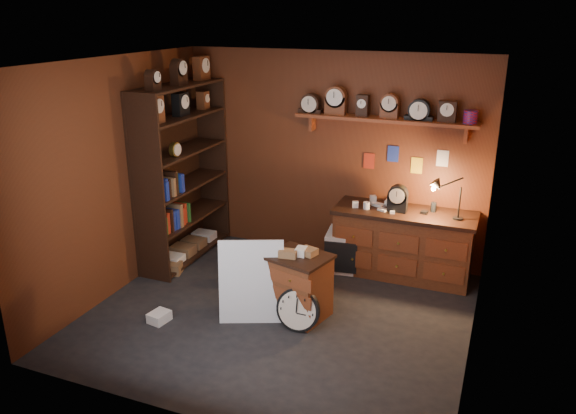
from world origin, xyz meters
The scene contains 11 objects.
floor centered at (0.00, 0.00, 0.00)m, with size 4.00×4.00×0.00m, color black.
room_shell centered at (0.04, 0.11, 1.72)m, with size 4.02×3.62×2.71m.
shelving_unit centered at (-1.79, 0.98, 1.25)m, with size 0.47×1.60×2.58m.
workbench centered at (1.05, 1.47, 0.47)m, with size 1.71×0.66×1.36m.
low_cabinet centered at (0.20, 0.05, 0.39)m, with size 0.74×0.67×0.80m.
big_round_clock centered at (0.30, -0.22, 0.23)m, with size 0.47×0.16×0.47m.
white_panel centered at (-0.23, -0.20, 0.00)m, with size 0.69×0.03×0.92m, color silver.
mini_fridge centered at (0.35, 1.39, 0.25)m, with size 0.54×0.56×0.50m.
floor_box_a centered at (-1.65, 0.42, 0.07)m, with size 0.23×0.19×0.14m, color olive.
floor_box_b centered at (-1.14, -0.62, 0.05)m, with size 0.18×0.22×0.11m, color white.
floor_box_c centered at (-0.77, 0.46, 0.09)m, with size 0.24×0.20×0.18m, color olive.
Camera 1 is at (2.11, -5.01, 3.17)m, focal length 35.00 mm.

